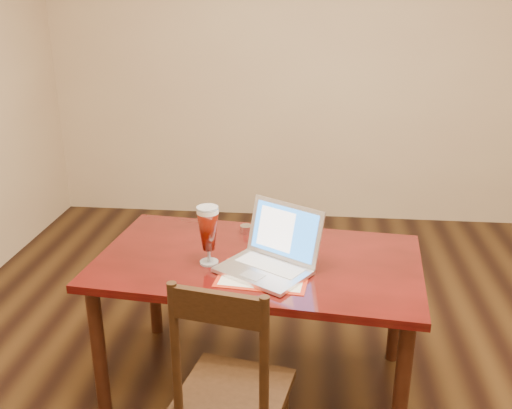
# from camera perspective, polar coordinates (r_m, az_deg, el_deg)

# --- Properties ---
(dining_table) EXTENTS (1.50, 0.94, 0.93)m
(dining_table) POSITION_cam_1_polar(r_m,az_deg,el_deg) (2.57, 0.12, -6.82)
(dining_table) COLOR #500C0A
(dining_table) RESTS_ON ground
(dining_chair) EXTENTS (0.45, 0.43, 0.91)m
(dining_chair) POSITION_cam_1_polar(r_m,az_deg,el_deg) (2.17, -2.51, -18.24)
(dining_chair) COLOR black
(dining_chair) RESTS_ON ground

